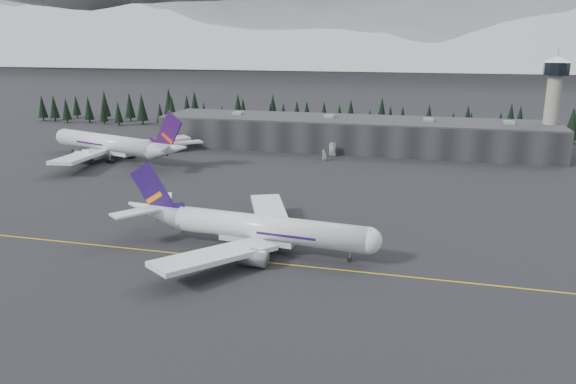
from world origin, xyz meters
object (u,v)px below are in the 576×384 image
(terminal, at_px, (353,134))
(control_tower, at_px, (553,96))
(jet_main, at_px, (247,227))
(gse_vehicle_a, at_px, (332,154))
(gse_vehicle_b, at_px, (324,159))
(jet_parked, at_px, (117,145))

(terminal, height_order, control_tower, control_tower)
(jet_main, height_order, gse_vehicle_a, jet_main)
(jet_main, bearing_deg, control_tower, 62.20)
(terminal, height_order, gse_vehicle_b, terminal)
(jet_parked, bearing_deg, terminal, -132.92)
(jet_parked, distance_m, gse_vehicle_a, 81.83)
(control_tower, xyz_separation_m, jet_main, (-80.13, -123.26, -18.46))
(gse_vehicle_a, bearing_deg, jet_parked, -159.44)
(terminal, bearing_deg, control_tower, 2.29)
(jet_parked, bearing_deg, gse_vehicle_a, -141.78)
(control_tower, distance_m, gse_vehicle_a, 85.76)
(control_tower, bearing_deg, gse_vehicle_a, -165.86)
(terminal, xyz_separation_m, jet_main, (-5.13, -120.26, -1.36))
(control_tower, bearing_deg, terminal, -177.71)
(jet_main, relative_size, gse_vehicle_b, 14.19)
(control_tower, bearing_deg, gse_vehicle_b, -160.20)
(control_tower, bearing_deg, jet_main, -123.03)
(jet_parked, height_order, gse_vehicle_a, jet_parked)
(jet_parked, distance_m, gse_vehicle_b, 77.84)
(control_tower, bearing_deg, jet_parked, -163.01)
(gse_vehicle_a, bearing_deg, terminal, 73.84)
(jet_parked, bearing_deg, control_tower, -144.66)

